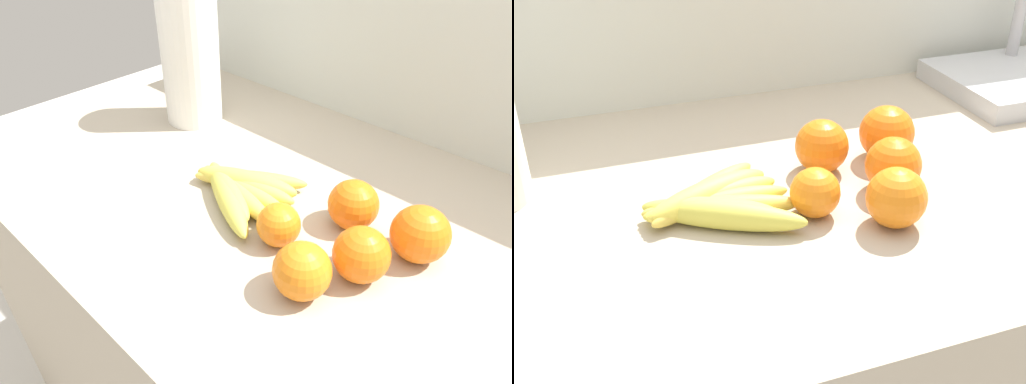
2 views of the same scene
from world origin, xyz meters
TOP-DOWN VIEW (x-y plane):
  - wall_back at (0.00, 0.38)m, footprint 2.09×0.06m
  - banana_bunch at (-0.32, -0.04)m, footprint 0.21×0.20m
  - orange_center at (-0.07, -0.06)m, footprint 0.08×0.08m
  - orange_right at (-0.11, -0.14)m, footprint 0.08×0.08m
  - orange_back_right at (-0.14, 0.03)m, footprint 0.08×0.08m
  - orange_front at (-0.04, 0.03)m, footprint 0.08×0.08m
  - orange_back_left at (-0.20, -0.08)m, footprint 0.07×0.07m
  - paper_towel_roll at (-0.61, 0.10)m, footprint 0.12×0.12m

SIDE VIEW (x-z plane):
  - wall_back at x=0.00m, z-range 0.00..1.30m
  - banana_bunch at x=-0.32m, z-range 0.89..0.93m
  - orange_back_left at x=-0.20m, z-range 0.90..0.96m
  - orange_right at x=-0.11m, z-range 0.90..0.97m
  - orange_center at x=-0.07m, z-range 0.90..0.97m
  - orange_back_right at x=-0.14m, z-range 0.90..0.97m
  - orange_front at x=-0.04m, z-range 0.90..0.98m
  - paper_towel_roll at x=-0.61m, z-range 0.88..1.19m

